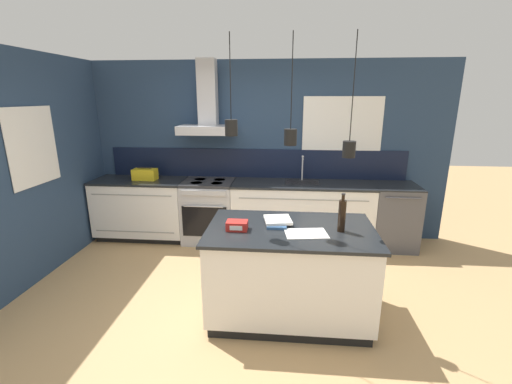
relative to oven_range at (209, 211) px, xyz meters
The scene contains 13 objects.
ground_plane 1.87m from the oven_range, 68.58° to the right, with size 16.00×16.00×0.00m, color tan.
wall_back 1.14m from the oven_range, 26.31° to the left, with size 5.60×2.21×2.60m.
wall_left 2.20m from the oven_range, 150.79° to the right, with size 0.08×3.80×2.60m.
counter_run_left 1.04m from the oven_range, behind, with size 1.35×0.64×0.91m.
counter_run_sink 1.36m from the oven_range, ahead, with size 2.00×0.64×1.28m.
oven_range is the anchor object (origin of this frame).
dishwasher 2.66m from the oven_range, ahead, with size 0.61×0.65×0.91m.
kitchen_island 2.10m from the oven_range, 55.78° to the right, with size 1.56×0.96×0.91m.
bottle_on_island 2.49m from the oven_range, 47.34° to the right, with size 0.07×0.07×0.36m.
book_stack 2.00m from the oven_range, 57.24° to the right, with size 0.29×0.33×0.05m.
red_supply_box 2.01m from the oven_range, 69.34° to the right, with size 0.19×0.14×0.08m.
paper_pile 2.33m from the oven_range, 54.79° to the right, with size 0.40×0.30×0.01m.
yellow_toolbox 1.08m from the oven_range, behind, with size 0.34×0.18×0.19m.
Camera 1 is at (0.47, -3.05, 2.09)m, focal length 24.00 mm.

